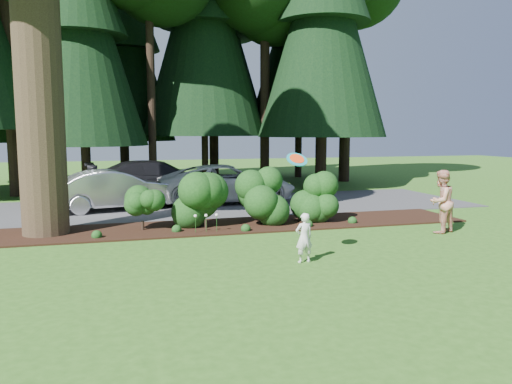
% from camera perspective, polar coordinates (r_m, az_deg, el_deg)
% --- Properties ---
extents(ground, '(80.00, 80.00, 0.00)m').
position_cam_1_polar(ground, '(11.89, -2.24, -6.96)').
color(ground, '#2C5719').
rests_on(ground, ground).
extents(mulch_bed, '(16.00, 2.50, 0.05)m').
position_cam_1_polar(mulch_bed, '(14.99, -5.14, -3.98)').
color(mulch_bed, black).
rests_on(mulch_bed, ground).
extents(driveway, '(22.00, 6.00, 0.03)m').
position_cam_1_polar(driveway, '(19.13, -7.48, -1.68)').
color(driveway, '#38383A').
rests_on(driveway, ground).
extents(shrub_row, '(6.53, 1.60, 1.61)m').
position_cam_1_polar(shrub_row, '(14.92, -2.19, -0.96)').
color(shrub_row, '#133811').
rests_on(shrub_row, ground).
extents(lily_cluster, '(0.69, 0.09, 0.57)m').
position_cam_1_polar(lily_cluster, '(14.03, -5.73, -2.78)').
color(lily_cluster, '#133811').
rests_on(lily_cluster, ground).
extents(tree_wall, '(25.66, 12.15, 17.09)m').
position_cam_1_polar(tree_wall, '(28.55, -9.99, 20.28)').
color(tree_wall, black).
rests_on(tree_wall, ground).
extents(car_silver_wagon, '(4.64, 2.42, 1.46)m').
position_cam_1_polar(car_silver_wagon, '(18.74, -15.79, 0.24)').
color(car_silver_wagon, '#B9B9BE').
rests_on(car_silver_wagon, driveway).
extents(car_white_suv, '(5.48, 2.54, 1.52)m').
position_cam_1_polar(car_white_suv, '(19.99, -3.35, 0.98)').
color(car_white_suv, silver).
rests_on(car_white_suv, driveway).
extents(car_dark_suv, '(5.86, 2.89, 1.64)m').
position_cam_1_polar(car_dark_suv, '(21.19, -11.21, 1.35)').
color(car_dark_suv, black).
rests_on(car_dark_suv, driveway).
extents(child, '(0.43, 0.31, 1.10)m').
position_cam_1_polar(child, '(10.97, 5.51, -5.23)').
color(child, silver).
rests_on(child, ground).
extents(adult, '(1.06, 0.95, 1.79)m').
position_cam_1_polar(adult, '(14.99, 20.37, -1.03)').
color(adult, red).
rests_on(adult, ground).
extents(frisbee, '(0.48, 0.40, 0.30)m').
position_cam_1_polar(frisbee, '(10.77, 4.70, 3.74)').
color(frisbee, teal).
rests_on(frisbee, ground).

